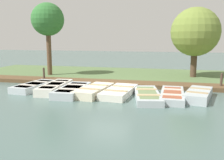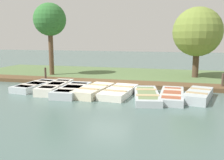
{
  "view_description": "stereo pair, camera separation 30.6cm",
  "coord_description": "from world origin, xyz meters",
  "px_view_note": "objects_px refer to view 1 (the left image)",
  "views": [
    {
      "loc": [
        13.2,
        3.45,
        2.87
      ],
      "look_at": [
        0.47,
        0.37,
        0.65
      ],
      "focal_mm": 40.0,
      "sensor_mm": 36.0,
      "label": 1
    },
    {
      "loc": [
        13.12,
        3.75,
        2.87
      ],
      "look_at": [
        0.47,
        0.37,
        0.65
      ],
      "focal_mm": 40.0,
      "sensor_mm": 36.0,
      "label": 2
    }
  ],
  "objects_px": {
    "rowboat_1": "(55,87)",
    "park_tree_left": "(195,32)",
    "rowboat_6": "(172,95)",
    "mooring_post_near": "(44,75)",
    "park_tree_far_left": "(48,20)",
    "rowboat_3": "(94,90)",
    "rowboat_7": "(198,95)",
    "rowboat_0": "(34,86)",
    "rowboat_2": "(72,90)",
    "rowboat_5": "(147,95)",
    "rowboat_4": "(119,92)",
    "mooring_post_far": "(221,81)"
  },
  "relations": [
    {
      "from": "park_tree_far_left",
      "to": "park_tree_left",
      "type": "distance_m",
      "value": 10.34
    },
    {
      "from": "rowboat_2",
      "to": "mooring_post_far",
      "type": "relative_size",
      "value": 3.39
    },
    {
      "from": "rowboat_2",
      "to": "rowboat_1",
      "type": "bearing_deg",
      "value": -110.78
    },
    {
      "from": "rowboat_0",
      "to": "rowboat_4",
      "type": "bearing_deg",
      "value": 93.59
    },
    {
      "from": "park_tree_far_left",
      "to": "rowboat_5",
      "type": "bearing_deg",
      "value": 57.32
    },
    {
      "from": "rowboat_4",
      "to": "rowboat_3",
      "type": "bearing_deg",
      "value": -75.45
    },
    {
      "from": "rowboat_3",
      "to": "rowboat_7",
      "type": "height_order",
      "value": "rowboat_7"
    },
    {
      "from": "rowboat_2",
      "to": "mooring_post_near",
      "type": "height_order",
      "value": "mooring_post_near"
    },
    {
      "from": "mooring_post_near",
      "to": "rowboat_2",
      "type": "bearing_deg",
      "value": 47.93
    },
    {
      "from": "rowboat_5",
      "to": "rowboat_1",
      "type": "bearing_deg",
      "value": -105.97
    },
    {
      "from": "park_tree_left",
      "to": "rowboat_3",
      "type": "bearing_deg",
      "value": -40.51
    },
    {
      "from": "rowboat_3",
      "to": "mooring_post_far",
      "type": "bearing_deg",
      "value": 119.92
    },
    {
      "from": "rowboat_0",
      "to": "rowboat_4",
      "type": "distance_m",
      "value": 4.94
    },
    {
      "from": "rowboat_5",
      "to": "park_tree_left",
      "type": "bearing_deg",
      "value": 147.21
    },
    {
      "from": "rowboat_2",
      "to": "rowboat_4",
      "type": "height_order",
      "value": "rowboat_2"
    },
    {
      "from": "rowboat_6",
      "to": "park_tree_left",
      "type": "relative_size",
      "value": 0.66
    },
    {
      "from": "rowboat_1",
      "to": "rowboat_3",
      "type": "relative_size",
      "value": 1.06
    },
    {
      "from": "rowboat_7",
      "to": "park_tree_far_left",
      "type": "relative_size",
      "value": 0.53
    },
    {
      "from": "rowboat_7",
      "to": "park_tree_far_left",
      "type": "bearing_deg",
      "value": -101.23
    },
    {
      "from": "rowboat_5",
      "to": "park_tree_far_left",
      "type": "height_order",
      "value": "park_tree_far_left"
    },
    {
      "from": "rowboat_2",
      "to": "park_tree_left",
      "type": "bearing_deg",
      "value": 131.25
    },
    {
      "from": "rowboat_5",
      "to": "park_tree_far_left",
      "type": "distance_m",
      "value": 9.91
    },
    {
      "from": "rowboat_4",
      "to": "rowboat_1",
      "type": "bearing_deg",
      "value": -85.64
    },
    {
      "from": "rowboat_1",
      "to": "rowboat_7",
      "type": "relative_size",
      "value": 1.16
    },
    {
      "from": "rowboat_1",
      "to": "park_tree_far_left",
      "type": "bearing_deg",
      "value": -153.64
    },
    {
      "from": "rowboat_7",
      "to": "rowboat_6",
      "type": "bearing_deg",
      "value": -69.94
    },
    {
      "from": "park_tree_far_left",
      "to": "park_tree_left",
      "type": "bearing_deg",
      "value": 98.04
    },
    {
      "from": "rowboat_7",
      "to": "mooring_post_far",
      "type": "relative_size",
      "value": 2.95
    },
    {
      "from": "mooring_post_far",
      "to": "rowboat_4",
      "type": "bearing_deg",
      "value": -63.96
    },
    {
      "from": "rowboat_6",
      "to": "mooring_post_near",
      "type": "xyz_separation_m",
      "value": [
        -2.69,
        -8.23,
        0.32
      ]
    },
    {
      "from": "rowboat_5",
      "to": "mooring_post_far",
      "type": "xyz_separation_m",
      "value": [
        -2.96,
        3.8,
        0.32
      ]
    },
    {
      "from": "rowboat_0",
      "to": "mooring_post_far",
      "type": "xyz_separation_m",
      "value": [
        -2.34,
        10.19,
        0.3
      ]
    },
    {
      "from": "rowboat_4",
      "to": "rowboat_5",
      "type": "distance_m",
      "value": 1.5
    },
    {
      "from": "rowboat_4",
      "to": "mooring_post_far",
      "type": "bearing_deg",
      "value": 121.32
    },
    {
      "from": "rowboat_4",
      "to": "rowboat_6",
      "type": "bearing_deg",
      "value": 92.53
    },
    {
      "from": "rowboat_6",
      "to": "rowboat_0",
      "type": "bearing_deg",
      "value": -92.12
    },
    {
      "from": "mooring_post_near",
      "to": "park_tree_far_left",
      "type": "height_order",
      "value": "park_tree_far_left"
    },
    {
      "from": "rowboat_6",
      "to": "mooring_post_near",
      "type": "relative_size",
      "value": 3.39
    },
    {
      "from": "rowboat_2",
      "to": "rowboat_4",
      "type": "xyz_separation_m",
      "value": [
        -0.31,
        2.43,
        -0.02
      ]
    },
    {
      "from": "rowboat_0",
      "to": "park_tree_far_left",
      "type": "xyz_separation_m",
      "value": [
        -4.29,
        -1.26,
        3.92
      ]
    },
    {
      "from": "rowboat_4",
      "to": "rowboat_5",
      "type": "bearing_deg",
      "value": 80.23
    },
    {
      "from": "rowboat_6",
      "to": "rowboat_2",
      "type": "bearing_deg",
      "value": -87.32
    },
    {
      "from": "rowboat_5",
      "to": "rowboat_6",
      "type": "xyz_separation_m",
      "value": [
        -0.26,
        1.17,
        0.0
      ]
    },
    {
      "from": "rowboat_4",
      "to": "park_tree_left",
      "type": "xyz_separation_m",
      "value": [
        -5.96,
        4.0,
        3.07
      ]
    },
    {
      "from": "rowboat_0",
      "to": "rowboat_2",
      "type": "xyz_separation_m",
      "value": [
        0.54,
        2.51,
        0.01
      ]
    },
    {
      "from": "rowboat_0",
      "to": "rowboat_3",
      "type": "relative_size",
      "value": 0.99
    },
    {
      "from": "rowboat_1",
      "to": "rowboat_7",
      "type": "height_order",
      "value": "rowboat_1"
    },
    {
      "from": "rowboat_0",
      "to": "rowboat_6",
      "type": "relative_size",
      "value": 0.93
    },
    {
      "from": "rowboat_2",
      "to": "mooring_post_far",
      "type": "xyz_separation_m",
      "value": [
        -2.88,
        7.68,
        0.29
      ]
    },
    {
      "from": "rowboat_1",
      "to": "park_tree_left",
      "type": "relative_size",
      "value": 0.66
    }
  ]
}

